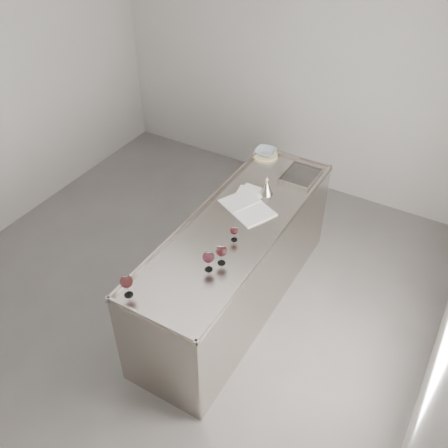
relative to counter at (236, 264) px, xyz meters
The scene contains 12 objects.
room_shell 1.10m from the counter, 148.97° to the right, with size 4.54×5.04×2.84m.
counter is the anchor object (origin of this frame).
wine_glass_left 1.27m from the counter, 104.28° to the right, with size 0.09×0.09×0.18m.
wine_glass_middle 0.76m from the counter, 74.83° to the right, with size 0.09×0.09×0.17m.
wine_glass_right 0.83m from the counter, 82.08° to the right, with size 0.09×0.09×0.17m.
wine_glass_small 0.60m from the counter, 67.16° to the right, with size 0.07×0.07×0.13m.
notebook 0.53m from the counter, 97.08° to the left, with size 0.54×0.48×0.02m.
loose_paper_top 0.63m from the counter, 104.37° to the left, with size 0.23×0.33×0.00m, color white.
loose_paper_under 0.62m from the counter, 107.11° to the left, with size 0.20×0.29×0.00m, color white.
trivet 1.21m from the counter, 104.31° to the left, with size 0.24×0.24×0.02m, color beige.
ceramic_bowl 1.23m from the counter, 104.31° to the left, with size 0.21×0.21×0.05m, color #98AEB1.
wine_funnel 0.73m from the counter, 88.24° to the left, with size 0.12×0.12×0.18m.
Camera 1 is at (2.03, -2.52, 3.57)m, focal length 40.00 mm.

